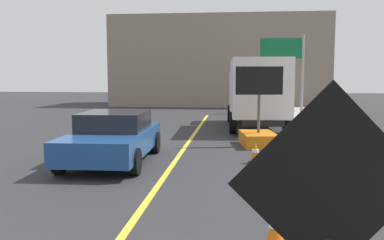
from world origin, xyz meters
TOP-DOWN VIEW (x-y plane):
  - lane_center_stripe at (0.00, 6.00)m, footprint 0.14×36.00m
  - roadwork_sign at (2.39, 2.22)m, footprint 1.62×0.27m
  - arrow_board_trailer at (2.46, 12.97)m, footprint 1.60×1.94m
  - box_truck at (2.63, 17.79)m, footprint 2.68×6.64m
  - pickup_car at (-1.69, 9.86)m, footprint 2.16×4.47m
  - highway_guide_sign at (5.15, 25.76)m, footprint 2.79×0.18m
  - far_building_block at (0.34, 33.48)m, footprint 17.13×6.59m
  - traffic_cone_near_sign at (2.21, 4.45)m, footprint 0.36×0.36m
  - traffic_cone_mid_lane at (2.21, 7.06)m, footprint 0.36×0.36m
  - traffic_cone_far_lane at (2.22, 10.06)m, footprint 0.36×0.36m

SIDE VIEW (x-z plane):
  - lane_center_stripe at x=0.00m, z-range 0.00..0.01m
  - traffic_cone_near_sign at x=2.21m, z-range -0.01..0.58m
  - traffic_cone_far_lane at x=2.22m, z-range -0.01..0.59m
  - traffic_cone_mid_lane at x=2.21m, z-range -0.01..0.74m
  - arrow_board_trailer at x=2.46m, z-range -0.87..1.83m
  - pickup_car at x=-1.69m, z-range 0.01..1.39m
  - roadwork_sign at x=2.39m, z-range 0.30..2.64m
  - box_truck at x=2.63m, z-range 0.16..3.27m
  - highway_guide_sign at x=5.15m, z-range 0.92..5.92m
  - far_building_block at x=0.34m, z-range 0.00..7.14m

